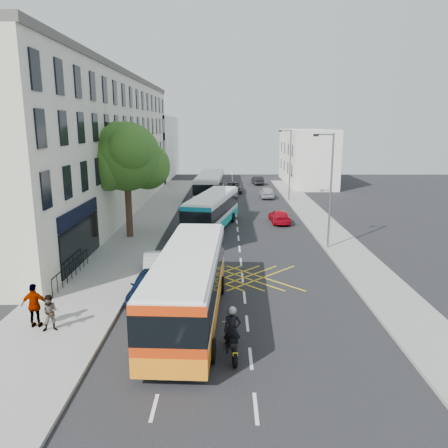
{
  "coord_description": "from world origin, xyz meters",
  "views": [
    {
      "loc": [
        -0.92,
        -18.07,
        8.7
      ],
      "look_at": [
        -1.1,
        10.39,
        2.2
      ],
      "focal_mm": 35.0,
      "sensor_mm": 36.0,
      "label": 1
    }
  ],
  "objects_px": {
    "bus_far": "(210,187)",
    "pedestrian_near": "(51,313)",
    "lamp_near": "(330,185)",
    "lamp_far": "(289,161)",
    "motorbike": "(232,333)",
    "street_tree": "(126,157)",
    "pedestrian_far": "(35,305)",
    "parked_car_silver": "(157,267)",
    "distant_car_silver": "(267,192)",
    "parked_car_blue": "(149,285)",
    "red_hatchback": "(279,216)",
    "bus_mid": "(212,211)",
    "distant_car_grey": "(233,187)",
    "distant_car_dark": "(258,180)",
    "bus_near": "(189,283)"
  },
  "relations": [
    {
      "from": "street_tree",
      "to": "lamp_near",
      "type": "height_order",
      "value": "street_tree"
    },
    {
      "from": "pedestrian_near",
      "to": "distant_car_silver",
      "type": "bearing_deg",
      "value": 57.05
    },
    {
      "from": "parked_car_blue",
      "to": "motorbike",
      "type": "bearing_deg",
      "value": -49.69
    },
    {
      "from": "motorbike",
      "to": "bus_far",
      "type": "bearing_deg",
      "value": 87.07
    },
    {
      "from": "street_tree",
      "to": "lamp_far",
      "type": "distance_m",
      "value": 22.57
    },
    {
      "from": "bus_near",
      "to": "parked_car_silver",
      "type": "bearing_deg",
      "value": 116.12
    },
    {
      "from": "street_tree",
      "to": "distant_car_grey",
      "type": "distance_m",
      "value": 25.8
    },
    {
      "from": "street_tree",
      "to": "distant_car_silver",
      "type": "relative_size",
      "value": 2.2
    },
    {
      "from": "parked_car_blue",
      "to": "distant_car_grey",
      "type": "relative_size",
      "value": 0.86
    },
    {
      "from": "lamp_near",
      "to": "red_hatchback",
      "type": "distance_m",
      "value": 9.76
    },
    {
      "from": "parked_car_silver",
      "to": "distant_car_grey",
      "type": "relative_size",
      "value": 0.92
    },
    {
      "from": "lamp_far",
      "to": "lamp_near",
      "type": "bearing_deg",
      "value": -90.0
    },
    {
      "from": "parked_car_blue",
      "to": "distant_car_dark",
      "type": "xyz_separation_m",
      "value": [
        8.55,
        43.61,
        -0.08
      ]
    },
    {
      "from": "pedestrian_far",
      "to": "street_tree",
      "type": "bearing_deg",
      "value": -94.91
    },
    {
      "from": "pedestrian_near",
      "to": "red_hatchback",
      "type": "bearing_deg",
      "value": 46.75
    },
    {
      "from": "motorbike",
      "to": "distant_car_silver",
      "type": "distance_m",
      "value": 37.45
    },
    {
      "from": "pedestrian_near",
      "to": "parked_car_blue",
      "type": "bearing_deg",
      "value": 35.7
    },
    {
      "from": "distant_car_silver",
      "to": "pedestrian_near",
      "type": "height_order",
      "value": "pedestrian_near"
    },
    {
      "from": "parked_car_silver",
      "to": "distant_car_silver",
      "type": "bearing_deg",
      "value": 64.85
    },
    {
      "from": "street_tree",
      "to": "motorbike",
      "type": "distance_m",
      "value": 20.12
    },
    {
      "from": "parked_car_silver",
      "to": "pedestrian_near",
      "type": "distance_m",
      "value": 7.63
    },
    {
      "from": "bus_near",
      "to": "distant_car_grey",
      "type": "height_order",
      "value": "bus_near"
    },
    {
      "from": "red_hatchback",
      "to": "street_tree",
      "type": "bearing_deg",
      "value": 21.59
    },
    {
      "from": "bus_mid",
      "to": "parked_car_silver",
      "type": "distance_m",
      "value": 12.84
    },
    {
      "from": "bus_mid",
      "to": "motorbike",
      "type": "relative_size",
      "value": 4.72
    },
    {
      "from": "parked_car_blue",
      "to": "red_hatchback",
      "type": "distance_m",
      "value": 19.65
    },
    {
      "from": "bus_mid",
      "to": "distant_car_grey",
      "type": "distance_m",
      "value": 20.54
    },
    {
      "from": "bus_near",
      "to": "distant_car_grey",
      "type": "xyz_separation_m",
      "value": [
        2.56,
        38.12,
        -1.02
      ]
    },
    {
      "from": "bus_mid",
      "to": "pedestrian_near",
      "type": "bearing_deg",
      "value": -95.8
    },
    {
      "from": "pedestrian_near",
      "to": "street_tree",
      "type": "bearing_deg",
      "value": 76.77
    },
    {
      "from": "bus_far",
      "to": "pedestrian_near",
      "type": "bearing_deg",
      "value": -97.02
    },
    {
      "from": "lamp_near",
      "to": "pedestrian_far",
      "type": "relative_size",
      "value": 4.09
    },
    {
      "from": "bus_far",
      "to": "motorbike",
      "type": "relative_size",
      "value": 5.09
    },
    {
      "from": "lamp_near",
      "to": "parked_car_blue",
      "type": "xyz_separation_m",
      "value": [
        -11.1,
        -9.02,
        -3.92
      ]
    },
    {
      "from": "bus_near",
      "to": "parked_car_blue",
      "type": "height_order",
      "value": "bus_near"
    },
    {
      "from": "bus_mid",
      "to": "distant_car_dark",
      "type": "bearing_deg",
      "value": 90.42
    },
    {
      "from": "distant_car_grey",
      "to": "motorbike",
      "type": "bearing_deg",
      "value": -90.03
    },
    {
      "from": "red_hatchback",
      "to": "distant_car_dark",
      "type": "distance_m",
      "value": 26.02
    },
    {
      "from": "parked_car_blue",
      "to": "pedestrian_near",
      "type": "relative_size",
      "value": 2.55
    },
    {
      "from": "parked_car_blue",
      "to": "distant_car_dark",
      "type": "relative_size",
      "value": 1.09
    },
    {
      "from": "lamp_near",
      "to": "pedestrian_near",
      "type": "xyz_separation_m",
      "value": [
        -14.54,
        -13.05,
        -3.67
      ]
    },
    {
      "from": "parked_car_silver",
      "to": "red_hatchback",
      "type": "xyz_separation_m",
      "value": [
        8.75,
        14.82,
        -0.14
      ]
    },
    {
      "from": "motorbike",
      "to": "parked_car_blue",
      "type": "xyz_separation_m",
      "value": [
        -4.19,
        5.78,
        -0.26
      ]
    },
    {
      "from": "red_hatchback",
      "to": "distant_car_dark",
      "type": "relative_size",
      "value": 1.07
    },
    {
      "from": "parked_car_blue",
      "to": "pedestrian_near",
      "type": "bearing_deg",
      "value": -126.08
    },
    {
      "from": "lamp_near",
      "to": "pedestrian_far",
      "type": "bearing_deg",
      "value": -140.46
    },
    {
      "from": "street_tree",
      "to": "pedestrian_near",
      "type": "xyz_separation_m",
      "value": [
        0.17,
        -16.02,
        -5.34
      ]
    },
    {
      "from": "bus_far",
      "to": "lamp_near",
      "type": "bearing_deg",
      "value": -62.95
    },
    {
      "from": "lamp_near",
      "to": "lamp_far",
      "type": "bearing_deg",
      "value": 90.0
    },
    {
      "from": "lamp_near",
      "to": "distant_car_silver",
      "type": "distance_m",
      "value": 22.82
    }
  ]
}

